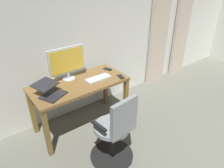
# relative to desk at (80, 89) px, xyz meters

# --- Properties ---
(back_room_partition) EXTENTS (5.77, 0.10, 2.61)m
(back_room_partition) POSITION_rel_desk_xyz_m (-1.50, -0.47, 0.65)
(back_room_partition) COLOR silver
(back_room_partition) RESTS_ON ground
(curtain_left_panel) EXTENTS (0.44, 0.06, 2.15)m
(curtain_left_panel) POSITION_rel_desk_xyz_m (-2.76, -0.36, 0.42)
(curtain_left_panel) COLOR #C3B19E
(curtain_left_panel) RESTS_ON ground
(curtain_right_panel) EXTENTS (0.47, 0.06, 2.15)m
(curtain_right_panel) POSITION_rel_desk_xyz_m (-2.03, -0.36, 0.42)
(curtain_right_panel) COLOR #C3B19E
(curtain_right_panel) RESTS_ON ground
(desk) EXTENTS (1.38, 0.64, 0.76)m
(desk) POSITION_rel_desk_xyz_m (0.00, 0.00, 0.00)
(desk) COLOR brown
(desk) RESTS_ON ground
(office_chair) EXTENTS (0.56, 0.56, 0.99)m
(office_chair) POSITION_rel_desk_xyz_m (0.02, 0.87, -0.19)
(office_chair) COLOR black
(office_chair) RESTS_ON ground
(computer_monitor) EXTENTS (0.55, 0.18, 0.48)m
(computer_monitor) POSITION_rel_desk_xyz_m (0.06, -0.20, 0.38)
(computer_monitor) COLOR #B7BCC1
(computer_monitor) RESTS_ON desk
(computer_keyboard) EXTENTS (0.38, 0.15, 0.02)m
(computer_keyboard) POSITION_rel_desk_xyz_m (-0.28, 0.07, 0.12)
(computer_keyboard) COLOR #B7BCC1
(computer_keyboard) RESTS_ON desk
(laptop) EXTENTS (0.42, 0.45, 0.16)m
(laptop) POSITION_rel_desk_xyz_m (0.45, 0.07, 0.16)
(laptop) COLOR #232328
(laptop) RESTS_ON desk
(cell_phone_face_up) EXTENTS (0.10, 0.16, 0.01)m
(cell_phone_face_up) POSITION_rel_desk_xyz_m (-0.59, 0.22, 0.11)
(cell_phone_face_up) COLOR black
(cell_phone_face_up) RESTS_ON desk
(cell_phone_by_monitor) EXTENTS (0.11, 0.16, 0.01)m
(cell_phone_by_monitor) POSITION_rel_desk_xyz_m (-0.59, -0.12, 0.11)
(cell_phone_by_monitor) COLOR black
(cell_phone_by_monitor) RESTS_ON desk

